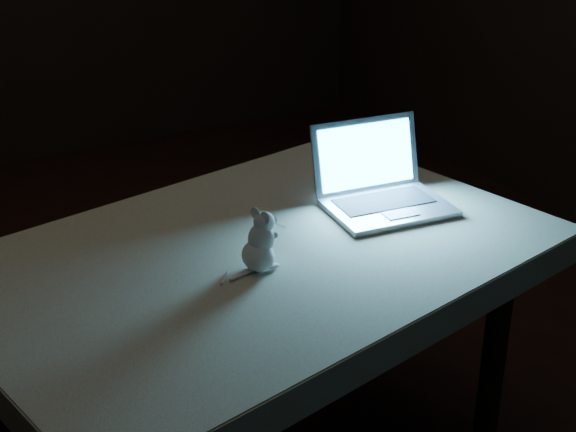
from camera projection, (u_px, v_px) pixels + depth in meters
floor at (185, 384)px, 2.96m from camera, size 5.00×5.00×0.00m
table at (260, 371)px, 2.38m from camera, size 1.61×1.20×0.78m
tablecloth at (291, 263)px, 2.23m from camera, size 1.61×1.13×0.09m
laptop at (390, 173)px, 2.38m from camera, size 0.38×0.34×0.24m
plush_mouse at (258, 241)px, 2.07m from camera, size 0.14×0.14×0.16m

